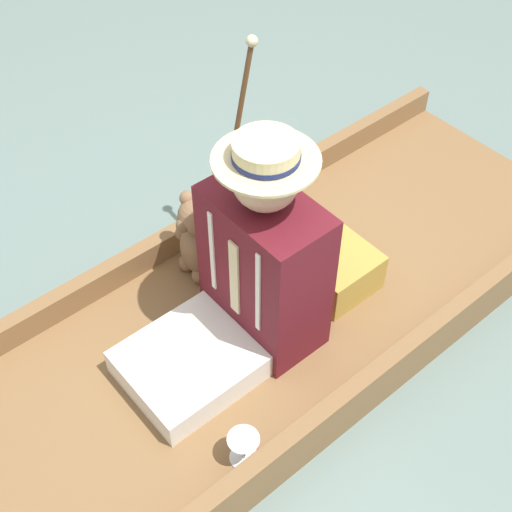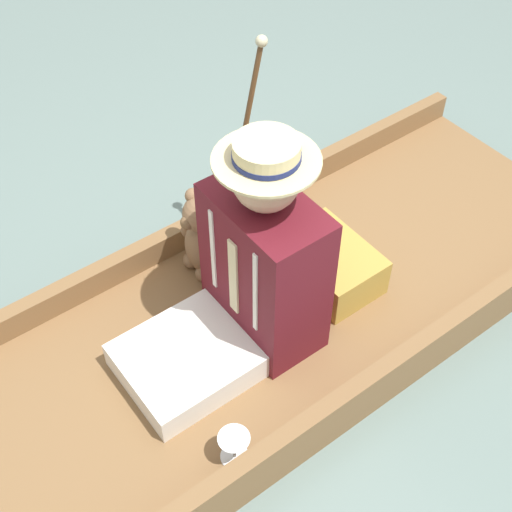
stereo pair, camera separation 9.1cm
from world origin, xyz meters
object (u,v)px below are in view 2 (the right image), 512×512
wine_glass (234,443)px  seated_person (250,274)px  teddy_bear (202,237)px  walking_cane (245,130)px

wine_glass → seated_person: bearing=-42.4°
teddy_bear → walking_cane: (0.09, -0.28, 0.33)m
seated_person → walking_cane: bearing=-30.3°
teddy_bear → walking_cane: size_ratio=0.45×
walking_cane → seated_person: bearing=145.2°
teddy_bear → seated_person: bearing=173.6°
seated_person → walking_cane: (0.46, -0.32, 0.19)m
seated_person → walking_cane: 0.59m
wine_glass → walking_cane: size_ratio=0.14×
seated_person → wine_glass: 0.56m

